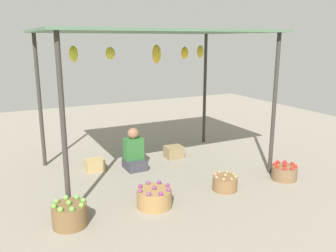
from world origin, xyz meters
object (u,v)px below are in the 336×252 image
basket_potatoes (225,183)px  basket_red_tomatoes (284,172)px  wooden_crate_near_vendor (95,165)px  vendor_person (134,153)px  basket_purple_onions (154,198)px  basket_green_apples (70,215)px  wooden_crate_stacked_rear (174,152)px

basket_potatoes → basket_red_tomatoes: size_ratio=0.93×
basket_red_tomatoes → wooden_crate_near_vendor: basket_red_tomatoes is taller
vendor_person → basket_purple_onions: vendor_person is taller
basket_green_apples → basket_red_tomatoes: bearing=-1.2°
basket_green_apples → basket_red_tomatoes: basket_green_apples is taller
basket_red_tomatoes → basket_green_apples: bearing=178.8°
vendor_person → wooden_crate_stacked_rear: bearing=12.8°
vendor_person → wooden_crate_near_vendor: (-0.69, 0.23, -0.19)m
vendor_person → basket_red_tomatoes: (2.12, -1.67, -0.17)m
basket_purple_onions → vendor_person: bearing=78.7°
basket_red_tomatoes → wooden_crate_stacked_rear: basket_red_tomatoes is taller
basket_green_apples → basket_purple_onions: (1.21, 0.00, -0.02)m
basket_potatoes → basket_red_tomatoes: (1.18, -0.10, 0.01)m
basket_green_apples → basket_purple_onions: size_ratio=0.88×
vendor_person → basket_green_apples: (-1.53, -1.59, -0.14)m
basket_potatoes → wooden_crate_near_vendor: 2.44m
basket_purple_onions → wooden_crate_near_vendor: 1.86m
basket_purple_onions → basket_potatoes: (1.26, 0.02, -0.02)m
basket_green_apples → wooden_crate_near_vendor: basket_green_apples is taller
basket_purple_onions → wooden_crate_stacked_rear: (1.27, 1.81, -0.02)m
basket_red_tomatoes → wooden_crate_stacked_rear: bearing=121.8°
basket_green_apples → wooden_crate_near_vendor: (0.83, 1.82, -0.05)m
basket_green_apples → basket_potatoes: bearing=0.4°
basket_purple_onions → wooden_crate_near_vendor: bearing=101.7°
wooden_crate_near_vendor → basket_potatoes: bearing=-47.8°
basket_potatoes → basket_purple_onions: bearing=-179.3°
basket_red_tomatoes → wooden_crate_stacked_rear: 2.22m
basket_green_apples → wooden_crate_stacked_rear: basket_green_apples is taller
vendor_person → basket_red_tomatoes: size_ratio=1.82×
basket_purple_onions → wooden_crate_stacked_rear: size_ratio=1.48×
vendor_person → wooden_crate_near_vendor: vendor_person is taller
basket_green_apples → basket_purple_onions: 1.21m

